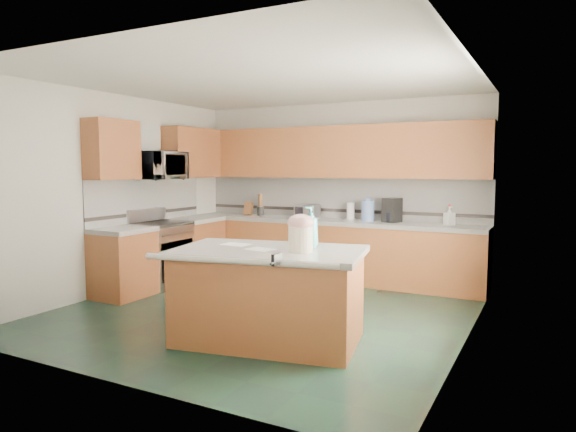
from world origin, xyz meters
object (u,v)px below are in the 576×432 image
Objects in this scene: island_base at (269,298)px; knife_block at (248,209)px; soap_bottle_island at (311,227)px; coffee_maker at (392,210)px; toaster_oven at (307,212)px; island_top at (269,252)px; treat_jar at (301,239)px.

knife_block is (-2.05, 2.92, 0.60)m from island_base.
soap_bottle_island is 2.66m from coffee_maker.
island_base is 3.04m from coffee_maker.
island_base is 3.13m from toaster_oven.
soap_bottle_island is at bearing -68.92° from coffee_maker.
soap_bottle_island is 1.17× the size of toaster_oven.
soap_bottle_island reaches higher than toaster_oven.
treat_jar is at bearing -12.88° from island_top.
toaster_oven is 1.34m from coffee_maker.
knife_block is 2.42m from coffee_maker.
treat_jar is 0.59× the size of soap_bottle_island.
toaster_oven is at bearing 97.50° from island_top.
coffee_maker is at bearing 91.47° from treat_jar.
knife_block reaches higher than toaster_oven.
island_base is 7.15× the size of treat_jar.
knife_block reaches higher than island_base.
island_top is at bearing -66.03° from toaster_oven.
coffee_maker is (0.02, 2.96, 0.05)m from treat_jar.
treat_jar reaches higher than island_base.
treat_jar is at bearing -54.96° from knife_block.
island_top is at bearing 0.00° from island_base.
toaster_oven is (-1.29, 2.63, -0.10)m from soap_bottle_island.
toaster_oven is (-1.32, 2.93, -0.02)m from treat_jar.
coffee_maker is (1.34, 0.03, 0.07)m from toaster_oven.
coffee_maker is at bearing 71.91° from island_base.
treat_jar is at bearing -12.88° from island_base.
soap_bottle_island is 3.54m from knife_block.
soap_bottle_island is (0.32, 0.29, 0.23)m from island_top.
island_top reaches higher than island_base.
island_base is 4.92× the size of coffee_maker.
island_top is 3.57m from knife_block.
island_base is 0.71m from treat_jar.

